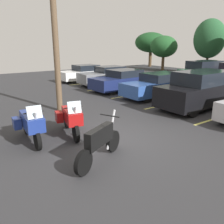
% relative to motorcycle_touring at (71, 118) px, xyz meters
% --- Properties ---
extents(ground, '(44.00, 44.00, 0.10)m').
position_rel_motorcycle_touring_xyz_m(ground, '(1.20, 0.96, -0.70)').
color(ground, '#2D2D30').
extents(motorcycle_touring, '(2.07, 1.00, 1.38)m').
position_rel_motorcycle_touring_xyz_m(motorcycle_touring, '(0.00, 0.00, 0.00)').
color(motorcycle_touring, black).
rests_on(motorcycle_touring, ground).
extents(motorcycle_second, '(2.19, 0.99, 1.40)m').
position_rel_motorcycle_touring_xyz_m(motorcycle_second, '(-0.18, -1.35, 0.01)').
color(motorcycle_second, black).
rests_on(motorcycle_second, ground).
extents(motorcycle_third, '(1.07, 2.02, 1.30)m').
position_rel_motorcycle_touring_xyz_m(motorcycle_third, '(2.24, -0.22, -0.07)').
color(motorcycle_third, black).
rests_on(motorcycle_third, ground).
extents(parking_stripes, '(23.61, 5.01, 0.01)m').
position_rel_motorcycle_touring_xyz_m(parking_stripes, '(-1.01, 7.02, -0.64)').
color(parking_stripes, '#EAE066').
rests_on(parking_stripes, ground).
extents(car_white, '(1.90, 4.63, 1.41)m').
position_rel_motorcycle_touring_xyz_m(car_white, '(-11.06, 6.70, 0.04)').
color(car_white, white).
rests_on(car_white, ground).
extents(car_grey, '(2.06, 4.59, 1.46)m').
position_rel_motorcycle_touring_xyz_m(car_grey, '(-8.24, 7.16, 0.07)').
color(car_grey, slate).
rests_on(car_grey, ground).
extents(car_navy, '(2.15, 4.87, 1.44)m').
position_rel_motorcycle_touring_xyz_m(car_navy, '(-5.67, 6.80, 0.06)').
color(car_navy, navy).
rests_on(car_navy, ground).
extents(car_blue, '(1.81, 4.75, 1.46)m').
position_rel_motorcycle_touring_xyz_m(car_blue, '(-2.73, 7.22, 0.07)').
color(car_blue, '#2D519E').
rests_on(car_blue, ground).
extents(car_black, '(2.00, 4.85, 1.86)m').
position_rel_motorcycle_touring_xyz_m(car_black, '(0.33, 7.06, 0.28)').
color(car_black, black).
rests_on(car_black, ground).
extents(car_far_green, '(2.14, 4.35, 1.83)m').
position_rel_motorcycle_touring_xyz_m(car_far_green, '(-4.44, 14.40, 0.27)').
color(car_far_green, '#235638').
rests_on(car_far_green, ground).
extents(utility_pole, '(1.01, 1.62, 9.14)m').
position_rel_motorcycle_touring_xyz_m(utility_pole, '(-3.28, 0.95, 4.07)').
color(utility_pole, brown).
rests_on(utility_pole, ground).
extents(tree_center, '(4.52, 4.52, 4.80)m').
position_rel_motorcycle_touring_xyz_m(tree_center, '(-17.71, 21.17, 2.74)').
color(tree_center, '#4C3823').
rests_on(tree_center, ground).
extents(tree_rear, '(3.27, 3.27, 4.17)m').
position_rel_motorcycle_touring_xyz_m(tree_rear, '(-13.06, 18.83, 2.22)').
color(tree_rear, '#4C3823').
rests_on(tree_rear, ground).
extents(tree_left, '(3.28, 3.28, 5.76)m').
position_rel_motorcycle_touring_xyz_m(tree_left, '(-7.87, 20.15, 3.07)').
color(tree_left, '#4C3823').
rests_on(tree_left, ground).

